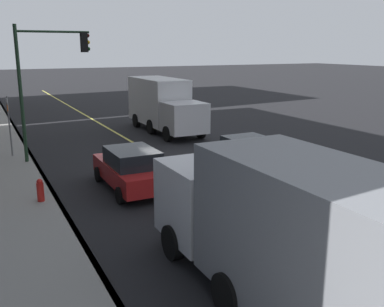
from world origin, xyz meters
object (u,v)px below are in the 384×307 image
car_red (131,168)px  fire_hydrant (40,192)px  truck_gray (290,234)px  traffic_light_mast (46,71)px  car_black (250,155)px  street_sign_post (9,122)px  truck_white (163,104)px

car_red → fire_hydrant: car_red is taller
truck_gray → traffic_light_mast: 14.92m
car_black → car_red: bearing=90.4°
street_sign_post → fire_hydrant: (-7.29, -0.30, -1.31)m
truck_gray → traffic_light_mast: size_ratio=1.28×
car_black → fire_hydrant: size_ratio=4.77×
car_red → truck_gray: (-9.01, -0.18, 0.92)m
truck_gray → car_black: bearing=-30.0°
traffic_light_mast → street_sign_post: size_ratio=2.06×
street_sign_post → traffic_light_mast: bearing=-131.3°
car_black → street_sign_post: street_sign_post is taller
truck_white → car_red: bearing=151.1°
street_sign_post → car_red: bearing=-152.5°
car_red → traffic_light_mast: bearing=19.7°
truck_white → fire_hydrant: 14.05m
car_red → street_sign_post: bearing=27.5°
fire_hydrant → street_sign_post: bearing=2.4°
car_red → traffic_light_mast: (5.55, 1.99, 3.40)m
car_red → fire_hydrant: 3.37m
car_red → street_sign_post: (7.01, 3.65, 0.97)m
street_sign_post → fire_hydrant: street_sign_post is taller
car_black → traffic_light_mast: bearing=53.3°
traffic_light_mast → fire_hydrant: 7.07m
traffic_light_mast → fire_hydrant: (-5.84, 1.35, -3.74)m
truck_gray → car_red: bearing=1.1°
truck_gray → fire_hydrant: truck_gray is taller
car_black → truck_gray: (-9.04, 5.23, 0.98)m
truck_gray → fire_hydrant: size_ratio=8.48×
street_sign_post → truck_white: bearing=-70.2°
traffic_light_mast → street_sign_post: (1.45, 1.65, -2.43)m
car_red → traffic_light_mast: 6.81m
car_red → traffic_light_mast: traffic_light_mast is taller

